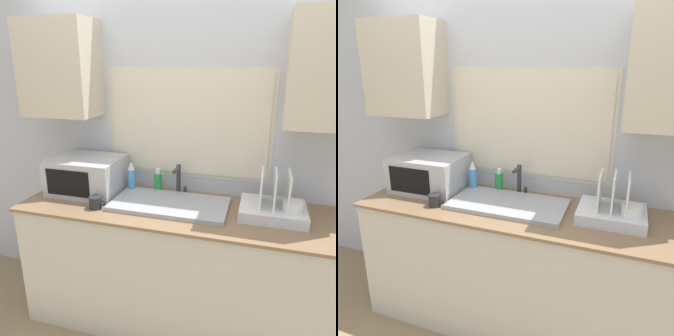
{
  "view_description": "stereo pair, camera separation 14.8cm",
  "coord_description": "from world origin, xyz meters",
  "views": [
    {
      "loc": [
        0.52,
        -1.6,
        1.81
      ],
      "look_at": [
        -0.04,
        0.29,
        1.18
      ],
      "focal_mm": 35.0,
      "sensor_mm": 36.0,
      "label": 1
    },
    {
      "loc": [
        0.66,
        -1.56,
        1.81
      ],
      "look_at": [
        -0.04,
        0.29,
        1.18
      ],
      "focal_mm": 35.0,
      "sensor_mm": 36.0,
      "label": 2
    }
  ],
  "objects": [
    {
      "name": "faucet",
      "position": [
        -0.03,
        0.54,
        1.03
      ],
      "size": [
        0.08,
        0.14,
        0.22
      ],
      "color": "#333338",
      "rests_on": "countertop"
    },
    {
      "name": "spray_bottle",
      "position": [
        -0.38,
        0.5,
        1.01
      ],
      "size": [
        0.06,
        0.06,
        0.23
      ],
      "color": "#4C99D8",
      "rests_on": "countertop"
    },
    {
      "name": "microwave",
      "position": [
        -0.69,
        0.41,
        1.03
      ],
      "size": [
        0.5,
        0.4,
        0.26
      ],
      "color": "#B2B2B7",
      "rests_on": "countertop"
    },
    {
      "name": "sink_basin",
      "position": [
        -0.04,
        0.33,
        0.92
      ],
      "size": [
        0.77,
        0.4,
        0.03
      ],
      "color": "#9EA0A5",
      "rests_on": "countertop"
    },
    {
      "name": "mug_near_sink",
      "position": [
        -0.49,
        0.15,
        0.94
      ],
      "size": [
        0.11,
        0.08,
        0.08
      ],
      "color": "#262628",
      "rests_on": "countertop"
    },
    {
      "name": "countertop",
      "position": [
        0.0,
        0.32,
        0.45
      ],
      "size": [
        2.08,
        0.67,
        0.9
      ],
      "color": "beige",
      "rests_on": "ground_plane"
    },
    {
      "name": "dish_rack",
      "position": [
        0.63,
        0.37,
        0.96
      ],
      "size": [
        0.4,
        0.33,
        0.29
      ],
      "color": "silver",
      "rests_on": "countertop"
    },
    {
      "name": "wall_back",
      "position": [
        0.0,
        0.63,
        1.39
      ],
      "size": [
        6.0,
        0.38,
        2.6
      ],
      "color": "silver",
      "rests_on": "ground_plane"
    },
    {
      "name": "soap_bottle",
      "position": [
        -0.19,
        0.54,
        0.98
      ],
      "size": [
        0.06,
        0.06,
        0.18
      ],
      "color": "#268C3F",
      "rests_on": "countertop"
    }
  ]
}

